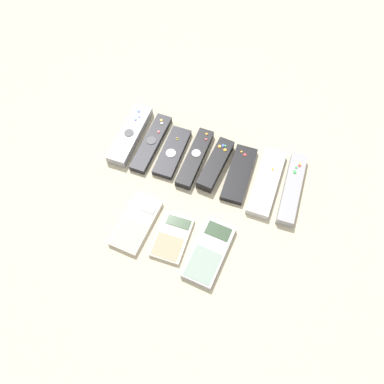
{
  "coord_description": "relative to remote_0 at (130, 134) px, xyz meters",
  "views": [
    {
      "loc": [
        0.17,
        -0.4,
        0.84
      ],
      "look_at": [
        0.0,
        0.02,
        0.01
      ],
      "focal_mm": 35.0,
      "sensor_mm": 36.0,
      "label": 1
    }
  ],
  "objects": [
    {
      "name": "remote_6",
      "position": [
        0.39,
        -0.01,
        -0.0
      ],
      "size": [
        0.06,
        0.2,
        0.02
      ],
      "rotation": [
        0.0,
        0.0,
        0.03
      ],
      "color": "#B7B7BC",
      "rests_on": "ground_plane"
    },
    {
      "name": "ground_plane",
      "position": [
        0.23,
        -0.13,
        -0.01
      ],
      "size": [
        3.0,
        3.0,
        0.0
      ],
      "primitive_type": "plane",
      "color": "#B2A88E"
    },
    {
      "name": "remote_7",
      "position": [
        0.46,
        -0.0,
        -0.0
      ],
      "size": [
        0.06,
        0.21,
        0.03
      ],
      "rotation": [
        0.0,
        0.0,
        0.07
      ],
      "color": "gray",
      "rests_on": "ground_plane"
    },
    {
      "name": "remote_4",
      "position": [
        0.25,
        -0.01,
        0.0
      ],
      "size": [
        0.05,
        0.16,
        0.03
      ],
      "rotation": [
        0.0,
        0.0,
        -0.06
      ],
      "color": "black",
      "rests_on": "ground_plane"
    },
    {
      "name": "remote_3",
      "position": [
        0.19,
        -0.01,
        -0.0
      ],
      "size": [
        0.04,
        0.19,
        0.02
      ],
      "rotation": [
        0.0,
        0.0,
        0.01
      ],
      "color": "black",
      "rests_on": "ground_plane"
    },
    {
      "name": "remote_1",
      "position": [
        0.06,
        -0.0,
        -0.0
      ],
      "size": [
        0.05,
        0.19,
        0.02
      ],
      "rotation": [
        0.0,
        0.0,
        0.02
      ],
      "color": "black",
      "rests_on": "ground_plane"
    },
    {
      "name": "remote_0",
      "position": [
        0.0,
        0.0,
        0.0
      ],
      "size": [
        0.06,
        0.2,
        0.03
      ],
      "rotation": [
        0.0,
        0.0,
        0.05
      ],
      "color": "gray",
      "rests_on": "ground_plane"
    },
    {
      "name": "remote_2",
      "position": [
        0.13,
        -0.01,
        -0.0
      ],
      "size": [
        0.06,
        0.16,
        0.02
      ],
      "rotation": [
        0.0,
        0.0,
        0.04
      ],
      "color": "black",
      "rests_on": "ground_plane"
    },
    {
      "name": "calculator_1",
      "position": [
        0.23,
        -0.24,
        -0.01
      ],
      "size": [
        0.08,
        0.12,
        0.01
      ],
      "rotation": [
        0.0,
        0.0,
        0.06
      ],
      "color": "beige",
      "rests_on": "ground_plane"
    },
    {
      "name": "calculator_0",
      "position": [
        0.13,
        -0.23,
        -0.01
      ],
      "size": [
        0.08,
        0.15,
        0.01
      ],
      "rotation": [
        0.0,
        0.0,
        -0.03
      ],
      "color": "beige",
      "rests_on": "ground_plane"
    },
    {
      "name": "calculator_2",
      "position": [
        0.32,
        -0.24,
        -0.0
      ],
      "size": [
        0.08,
        0.16,
        0.02
      ],
      "rotation": [
        0.0,
        0.0,
        -0.05
      ],
      "color": "#B2B2B7",
      "rests_on": "ground_plane"
    },
    {
      "name": "remote_5",
      "position": [
        0.32,
        -0.01,
        -0.0
      ],
      "size": [
        0.07,
        0.17,
        0.02
      ],
      "rotation": [
        0.0,
        0.0,
        0.06
      ],
      "color": "black",
      "rests_on": "ground_plane"
    }
  ]
}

